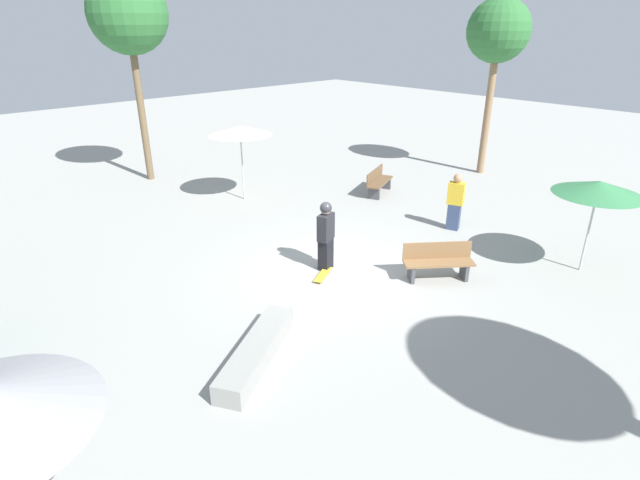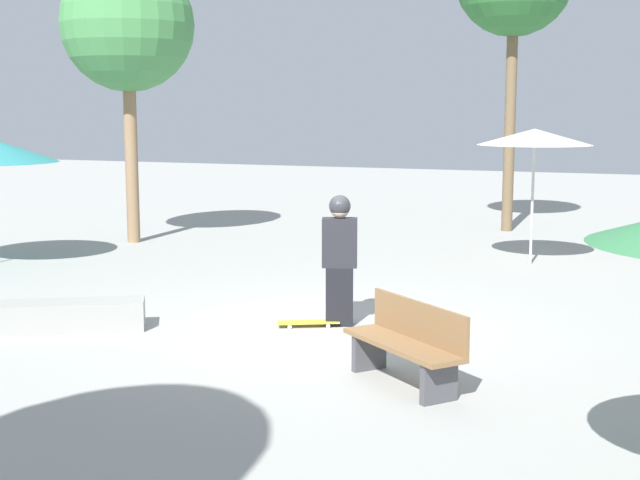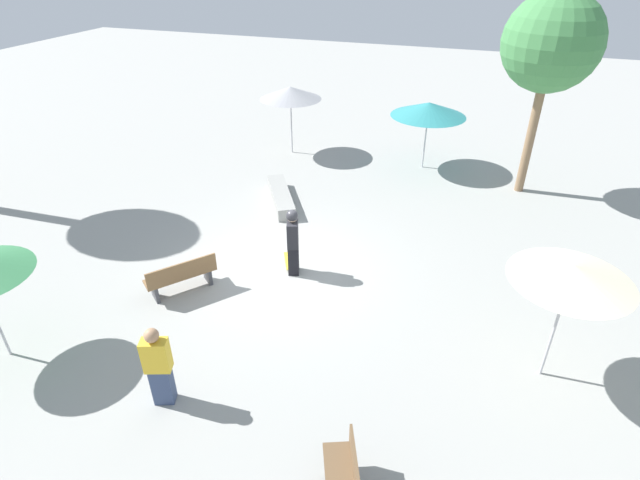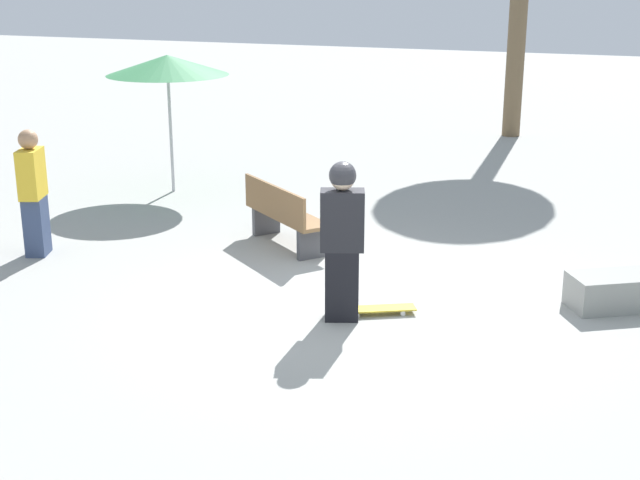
{
  "view_description": "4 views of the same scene",
  "coord_description": "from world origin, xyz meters",
  "px_view_note": "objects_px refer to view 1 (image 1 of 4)",
  "views": [
    {
      "loc": [
        7.46,
        7.47,
        5.5
      ],
      "look_at": [
        0.16,
        -0.28,
        0.8
      ],
      "focal_mm": 28.0,
      "sensor_mm": 36.0,
      "label": 1
    },
    {
      "loc": [
        -4.04,
        10.34,
        2.8
      ],
      "look_at": [
        0.27,
        -0.25,
        1.1
      ],
      "focal_mm": 50.0,
      "sensor_mm": 36.0,
      "label": 2
    },
    {
      "loc": [
        -9.22,
        -4.1,
        7.0
      ],
      "look_at": [
        0.43,
        -0.78,
        0.76
      ],
      "focal_mm": 28.0,
      "sensor_mm": 36.0,
      "label": 3
    },
    {
      "loc": [
        2.86,
        -8.56,
        3.61
      ],
      "look_at": [
        -0.03,
        -0.83,
        1.04
      ],
      "focal_mm": 50.0,
      "sensor_mm": 36.0,
      "label": 4
    }
  ],
  "objects_px": {
    "skater_main": "(326,234)",
    "bench_far": "(438,262)",
    "bystander_watching": "(455,202)",
    "bench_near": "(378,182)",
    "concrete_ledge": "(257,352)",
    "palm_tree_center_right": "(128,15)",
    "skateboard": "(323,274)",
    "shade_umbrella_cream": "(240,130)",
    "palm_tree_center_left": "(498,33)",
    "shade_umbrella_green": "(599,188)"
  },
  "relations": [
    {
      "from": "palm_tree_center_left",
      "to": "shade_umbrella_green",
      "type": "bearing_deg",
      "value": 46.3
    },
    {
      "from": "shade_umbrella_green",
      "to": "palm_tree_center_left",
      "type": "height_order",
      "value": "palm_tree_center_left"
    },
    {
      "from": "bench_near",
      "to": "bench_far",
      "type": "distance_m",
      "value": 6.23
    },
    {
      "from": "bench_near",
      "to": "concrete_ledge",
      "type": "bearing_deg",
      "value": 5.7
    },
    {
      "from": "concrete_ledge",
      "to": "skater_main",
      "type": "bearing_deg",
      "value": -152.52
    },
    {
      "from": "shade_umbrella_cream",
      "to": "bystander_watching",
      "type": "height_order",
      "value": "shade_umbrella_cream"
    },
    {
      "from": "bench_far",
      "to": "bystander_watching",
      "type": "distance_m",
      "value": 3.21
    },
    {
      "from": "bench_far",
      "to": "shade_umbrella_green",
      "type": "xyz_separation_m",
      "value": [
        -2.86,
        2.12,
        1.63
      ]
    },
    {
      "from": "skateboard",
      "to": "shade_umbrella_cream",
      "type": "relative_size",
      "value": 0.33
    },
    {
      "from": "skater_main",
      "to": "concrete_ledge",
      "type": "bearing_deg",
      "value": 8.19
    },
    {
      "from": "shade_umbrella_cream",
      "to": "palm_tree_center_left",
      "type": "height_order",
      "value": "palm_tree_center_left"
    },
    {
      "from": "concrete_ledge",
      "to": "bench_far",
      "type": "bearing_deg",
      "value": 175.55
    },
    {
      "from": "bench_near",
      "to": "shade_umbrella_cream",
      "type": "distance_m",
      "value": 4.95
    },
    {
      "from": "concrete_ledge",
      "to": "bench_near",
      "type": "distance_m",
      "value": 9.77
    },
    {
      "from": "skater_main",
      "to": "skateboard",
      "type": "height_order",
      "value": "skater_main"
    },
    {
      "from": "concrete_ledge",
      "to": "shade_umbrella_cream",
      "type": "height_order",
      "value": "shade_umbrella_cream"
    },
    {
      "from": "skater_main",
      "to": "concrete_ledge",
      "type": "height_order",
      "value": "skater_main"
    },
    {
      "from": "shade_umbrella_green",
      "to": "bystander_watching",
      "type": "height_order",
      "value": "shade_umbrella_green"
    },
    {
      "from": "concrete_ledge",
      "to": "palm_tree_center_left",
      "type": "xyz_separation_m",
      "value": [
        -13.56,
        -3.58,
        4.9
      ]
    },
    {
      "from": "palm_tree_center_left",
      "to": "bystander_watching",
      "type": "relative_size",
      "value": 3.86
    },
    {
      "from": "shade_umbrella_cream",
      "to": "shade_umbrella_green",
      "type": "relative_size",
      "value": 1.1
    },
    {
      "from": "shade_umbrella_cream",
      "to": "shade_umbrella_green",
      "type": "height_order",
      "value": "shade_umbrella_cream"
    },
    {
      "from": "skater_main",
      "to": "bystander_watching",
      "type": "xyz_separation_m",
      "value": [
        -4.39,
        0.69,
        -0.1
      ]
    },
    {
      "from": "skater_main",
      "to": "palm_tree_center_left",
      "type": "bearing_deg",
      "value": 170.92
    },
    {
      "from": "skateboard",
      "to": "bench_near",
      "type": "distance_m",
      "value": 6.43
    },
    {
      "from": "skater_main",
      "to": "bench_far",
      "type": "distance_m",
      "value": 2.67
    },
    {
      "from": "concrete_ledge",
      "to": "shade_umbrella_cream",
      "type": "xyz_separation_m",
      "value": [
        -4.92,
        -7.32,
        2.11
      ]
    },
    {
      "from": "skateboard",
      "to": "bystander_watching",
      "type": "relative_size",
      "value": 0.49
    },
    {
      "from": "concrete_ledge",
      "to": "shade_umbrella_cream",
      "type": "distance_m",
      "value": 9.06
    },
    {
      "from": "concrete_ledge",
      "to": "shade_umbrella_green",
      "type": "xyz_separation_m",
      "value": [
        -7.75,
        2.5,
        1.87
      ]
    },
    {
      "from": "skateboard",
      "to": "bench_near",
      "type": "height_order",
      "value": "bench_near"
    },
    {
      "from": "shade_umbrella_cream",
      "to": "palm_tree_center_right",
      "type": "distance_m",
      "value": 5.62
    },
    {
      "from": "concrete_ledge",
      "to": "bystander_watching",
      "type": "distance_m",
      "value": 7.83
    },
    {
      "from": "bystander_watching",
      "to": "bench_far",
      "type": "bearing_deg",
      "value": 96.77
    },
    {
      "from": "shade_umbrella_cream",
      "to": "bench_near",
      "type": "bearing_deg",
      "value": 143.77
    },
    {
      "from": "skateboard",
      "to": "shade_umbrella_cream",
      "type": "height_order",
      "value": "shade_umbrella_cream"
    },
    {
      "from": "palm_tree_center_right",
      "to": "bystander_watching",
      "type": "distance_m",
      "value": 12.34
    },
    {
      "from": "skater_main",
      "to": "shade_umbrella_cream",
      "type": "height_order",
      "value": "shade_umbrella_cream"
    },
    {
      "from": "bench_near",
      "to": "palm_tree_center_right",
      "type": "relative_size",
      "value": 0.23
    },
    {
      "from": "shade_umbrella_green",
      "to": "palm_tree_center_left",
      "type": "bearing_deg",
      "value": -133.7
    },
    {
      "from": "concrete_ledge",
      "to": "bench_near",
      "type": "height_order",
      "value": "bench_near"
    },
    {
      "from": "bystander_watching",
      "to": "palm_tree_center_left",
      "type": "bearing_deg",
      "value": -86.34
    },
    {
      "from": "skateboard",
      "to": "shade_umbrella_cream",
      "type": "distance_m",
      "value": 6.54
    },
    {
      "from": "palm_tree_center_left",
      "to": "skateboard",
      "type": "bearing_deg",
      "value": 11.27
    },
    {
      "from": "skateboard",
      "to": "bystander_watching",
      "type": "bearing_deg",
      "value": 147.42
    },
    {
      "from": "skater_main",
      "to": "palm_tree_center_right",
      "type": "relative_size",
      "value": 0.24
    },
    {
      "from": "bystander_watching",
      "to": "bench_near",
      "type": "bearing_deg",
      "value": -33.67
    },
    {
      "from": "skateboard",
      "to": "concrete_ledge",
      "type": "bearing_deg",
      "value": -1.25
    },
    {
      "from": "concrete_ledge",
      "to": "palm_tree_center_left",
      "type": "distance_m",
      "value": 14.85
    },
    {
      "from": "skateboard",
      "to": "bench_far",
      "type": "xyz_separation_m",
      "value": [
        -1.88,
        1.86,
        0.37
      ]
    }
  ]
}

